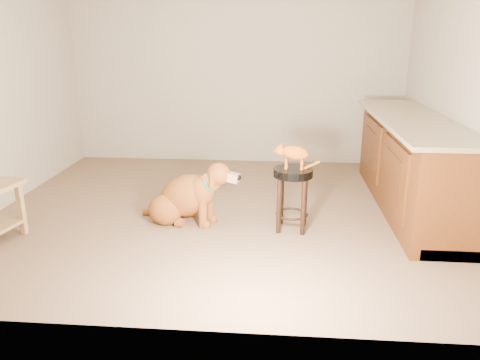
# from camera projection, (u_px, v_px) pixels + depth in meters

# --- Properties ---
(floor) EXTENTS (4.50, 4.00, 0.01)m
(floor) POSITION_uv_depth(u_px,v_px,m) (220.00, 211.00, 4.77)
(floor) COLOR brown
(floor) RESTS_ON ground
(room_shell) EXTENTS (4.54, 4.04, 2.62)m
(room_shell) POSITION_uv_depth(u_px,v_px,m) (217.00, 40.00, 4.27)
(room_shell) COLOR #A09480
(room_shell) RESTS_ON ground
(cabinet_run) EXTENTS (0.70, 2.56, 0.94)m
(cabinet_run) POSITION_uv_depth(u_px,v_px,m) (411.00, 166.00, 4.77)
(cabinet_run) COLOR #4E260E
(cabinet_run) RESTS_ON ground
(padded_stool) EXTENTS (0.36, 0.36, 0.58)m
(padded_stool) POSITION_uv_depth(u_px,v_px,m) (293.00, 187.00, 4.23)
(padded_stool) COLOR black
(padded_stool) RESTS_ON ground
(wood_stool) EXTENTS (0.43, 0.43, 0.70)m
(wood_stool) POSITION_uv_depth(u_px,v_px,m) (387.00, 157.00, 5.45)
(wood_stool) COLOR brown
(wood_stool) RESTS_ON ground
(golden_retriever) EXTENTS (1.01, 0.58, 0.66)m
(golden_retriever) POSITION_uv_depth(u_px,v_px,m) (186.00, 197.00, 4.45)
(golden_retriever) COLOR brown
(golden_retriever) RESTS_ON ground
(tabby_kitten) EXTENTS (0.42, 0.15, 0.26)m
(tabby_kitten) POSITION_uv_depth(u_px,v_px,m) (293.00, 153.00, 4.13)
(tabby_kitten) COLOR #96440F
(tabby_kitten) RESTS_ON padded_stool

